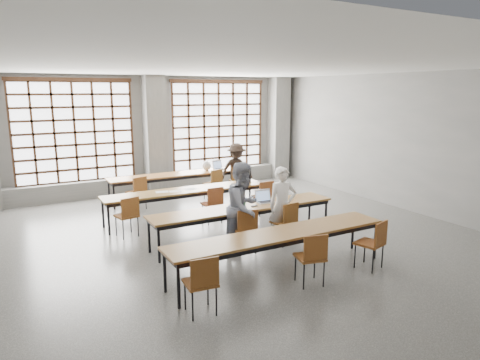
# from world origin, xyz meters

# --- Properties ---
(floor) EXTENTS (11.00, 11.00, 0.00)m
(floor) POSITION_xyz_m (0.00, 0.00, 0.00)
(floor) COLOR #484845
(floor) RESTS_ON ground
(ceiling) EXTENTS (11.00, 11.00, 0.00)m
(ceiling) POSITION_xyz_m (0.00, 0.00, 3.50)
(ceiling) COLOR silver
(ceiling) RESTS_ON floor
(wall_back) EXTENTS (10.00, 0.00, 10.00)m
(wall_back) POSITION_xyz_m (0.00, 5.50, 1.75)
(wall_back) COLOR slate
(wall_back) RESTS_ON floor
(wall_right) EXTENTS (0.00, 11.00, 11.00)m
(wall_right) POSITION_xyz_m (5.00, 0.00, 1.75)
(wall_right) COLOR slate
(wall_right) RESTS_ON floor
(column_mid) EXTENTS (0.60, 0.55, 3.50)m
(column_mid) POSITION_xyz_m (0.00, 5.22, 1.75)
(column_mid) COLOR #5C5C59
(column_mid) RESTS_ON floor
(column_right) EXTENTS (0.60, 0.55, 3.50)m
(column_right) POSITION_xyz_m (4.50, 5.22, 1.75)
(column_right) COLOR #5C5C59
(column_right) RESTS_ON floor
(window_left) EXTENTS (3.32, 0.12, 3.00)m
(window_left) POSITION_xyz_m (-2.25, 5.42, 1.90)
(window_left) COLOR white
(window_left) RESTS_ON wall_back
(window_right) EXTENTS (3.32, 0.12, 3.00)m
(window_right) POSITION_xyz_m (2.25, 5.42, 1.90)
(window_right) COLOR white
(window_right) RESTS_ON wall_back
(sill_ledge) EXTENTS (9.80, 0.35, 0.50)m
(sill_ledge) POSITION_xyz_m (0.00, 5.30, 0.25)
(sill_ledge) COLOR #5C5C59
(sill_ledge) RESTS_ON floor
(desk_row_a) EXTENTS (4.00, 0.70, 0.73)m
(desk_row_a) POSITION_xyz_m (0.27, 4.01, 0.66)
(desk_row_a) COLOR brown
(desk_row_a) RESTS_ON floor
(desk_row_b) EXTENTS (4.00, 0.70, 0.73)m
(desk_row_b) POSITION_xyz_m (-0.30, 1.99, 0.66)
(desk_row_b) COLOR brown
(desk_row_b) RESTS_ON floor
(desk_row_c) EXTENTS (4.00, 0.70, 0.73)m
(desk_row_c) POSITION_xyz_m (0.14, -0.00, 0.66)
(desk_row_c) COLOR brown
(desk_row_c) RESTS_ON floor
(desk_row_d) EXTENTS (4.00, 0.70, 0.73)m
(desk_row_d) POSITION_xyz_m (-0.15, -1.73, 0.66)
(desk_row_d) COLOR brown
(desk_row_d) RESTS_ON floor
(chair_back_left) EXTENTS (0.52, 0.52, 0.88)m
(chair_back_left) POSITION_xyz_m (-1.11, 3.38, 0.54)
(chair_back_left) COLOR brown
(chair_back_left) RESTS_ON floor
(chair_back_mid) EXTENTS (0.50, 0.51, 0.88)m
(chair_back_mid) POSITION_xyz_m (1.09, 3.38, 0.54)
(chair_back_mid) COLOR brown
(chair_back_mid) RESTS_ON floor
(chair_back_right) EXTENTS (0.52, 0.52, 0.88)m
(chair_back_right) POSITION_xyz_m (1.85, 3.38, 0.54)
(chair_back_right) COLOR brown
(chair_back_right) RESTS_ON floor
(chair_mid_left) EXTENTS (0.50, 0.50, 0.88)m
(chair_mid_left) POSITION_xyz_m (-1.89, 1.37, 0.54)
(chair_mid_left) COLOR brown
(chair_mid_left) RESTS_ON floor
(chair_mid_centre) EXTENTS (0.42, 0.43, 0.88)m
(chair_mid_centre) POSITION_xyz_m (0.10, 1.36, 0.54)
(chair_mid_centre) COLOR brown
(chair_mid_centre) RESTS_ON floor
(chair_mid_right) EXTENTS (0.44, 0.45, 0.88)m
(chair_mid_right) POSITION_xyz_m (1.49, 1.36, 0.54)
(chair_mid_right) COLOR brown
(chair_mid_right) RESTS_ON floor
(chair_front_left) EXTENTS (0.50, 0.51, 0.88)m
(chair_front_left) POSITION_xyz_m (-0.18, -0.63, 0.54)
(chair_front_left) COLOR brown
(chair_front_left) RESTS_ON floor
(chair_front_right) EXTENTS (0.48, 0.48, 0.88)m
(chair_front_right) POSITION_xyz_m (0.75, -0.63, 0.54)
(chair_front_right) COLOR brown
(chair_front_right) RESTS_ON floor
(chair_near_left) EXTENTS (0.45, 0.46, 0.88)m
(chair_near_left) POSITION_xyz_m (-1.86, -2.36, 0.54)
(chair_near_left) COLOR brown
(chair_near_left) RESTS_ON floor
(chair_near_mid) EXTENTS (0.51, 0.51, 0.88)m
(chair_near_mid) POSITION_xyz_m (0.03, -2.35, 0.54)
(chair_near_mid) COLOR brown
(chair_near_mid) RESTS_ON floor
(chair_near_right) EXTENTS (0.52, 0.52, 0.88)m
(chair_near_right) POSITION_xyz_m (1.37, -2.35, 0.54)
(chair_near_right) COLOR brown
(chair_near_right) RESTS_ON floor
(student_male) EXTENTS (0.65, 0.52, 1.57)m
(student_male) POSITION_xyz_m (0.74, -0.50, 0.79)
(student_male) COLOR white
(student_male) RESTS_ON floor
(student_female) EXTENTS (1.06, 0.98, 1.74)m
(student_female) POSITION_xyz_m (-0.16, -0.50, 0.87)
(student_female) COLOR #172247
(student_female) RESTS_ON floor
(student_back) EXTENTS (1.04, 0.65, 1.55)m
(student_back) POSITION_xyz_m (1.87, 3.51, 0.78)
(student_back) COLOR black
(student_back) RESTS_ON floor
(laptop_front) EXTENTS (0.38, 0.33, 0.26)m
(laptop_front) POSITION_xyz_m (0.70, 0.11, 0.79)
(laptop_front) COLOR #ADADB2
(laptop_front) RESTS_ON desk_row_c
(laptop_back) EXTENTS (0.43, 0.39, 0.26)m
(laptop_back) POSITION_xyz_m (1.60, 4.11, 0.79)
(laptop_back) COLOR #B6B7BC
(laptop_back) RESTS_ON desk_row_a
(mouse) EXTENTS (0.11, 0.08, 0.04)m
(mouse) POSITION_xyz_m (1.09, -0.02, 0.75)
(mouse) COLOR silver
(mouse) RESTS_ON desk_row_c
(green_box) EXTENTS (0.27, 0.17, 0.09)m
(green_box) POSITION_xyz_m (0.09, 0.08, 0.78)
(green_box) COLOR #2E8D3F
(green_box) RESTS_ON desk_row_c
(phone) EXTENTS (0.14, 0.08, 0.01)m
(phone) POSITION_xyz_m (0.32, -0.10, 0.74)
(phone) COLOR black
(phone) RESTS_ON desk_row_c
(paper_sheet_a) EXTENTS (0.33, 0.27, 0.00)m
(paper_sheet_a) POSITION_xyz_m (-0.90, 2.04, 0.73)
(paper_sheet_a) COLOR white
(paper_sheet_a) RESTS_ON desk_row_b
(paper_sheet_b) EXTENTS (0.33, 0.27, 0.00)m
(paper_sheet_b) POSITION_xyz_m (-0.60, 1.94, 0.73)
(paper_sheet_b) COLOR silver
(paper_sheet_b) RESTS_ON desk_row_b
(paper_sheet_c) EXTENTS (0.35, 0.29, 0.00)m
(paper_sheet_c) POSITION_xyz_m (-0.20, 1.99, 0.73)
(paper_sheet_c) COLOR white
(paper_sheet_c) RESTS_ON desk_row_b
(backpack) EXTENTS (0.35, 0.26, 0.40)m
(backpack) POSITION_xyz_m (1.30, 2.04, 0.93)
(backpack) COLOR black
(backpack) RESTS_ON desk_row_b
(plastic_bag) EXTENTS (0.27, 0.22, 0.29)m
(plastic_bag) POSITION_xyz_m (1.17, 4.06, 0.87)
(plastic_bag) COLOR silver
(plastic_bag) RESTS_ON desk_row_a
(red_pouch) EXTENTS (0.21, 0.13, 0.06)m
(red_pouch) POSITION_xyz_m (-1.85, -2.28, 0.50)
(red_pouch) COLOR red
(red_pouch) RESTS_ON chair_near_left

